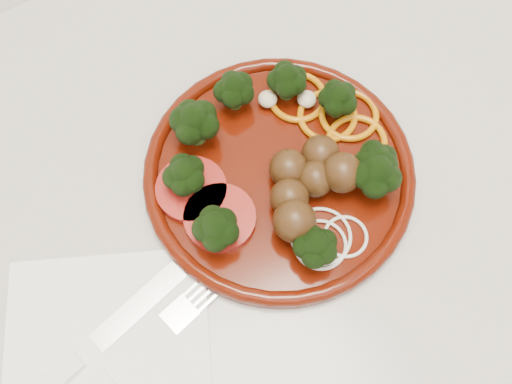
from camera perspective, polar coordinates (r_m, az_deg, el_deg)
counter at (r=1.03m, az=-11.33°, el=-14.99°), size 2.40×0.60×0.90m
plate at (r=0.59m, az=2.37°, el=2.18°), size 0.25×0.25×0.06m
napkin at (r=0.57m, az=-13.10°, el=-13.73°), size 0.23×0.23×0.00m
knife at (r=0.57m, az=-15.96°, el=-14.49°), size 0.23×0.08×0.01m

